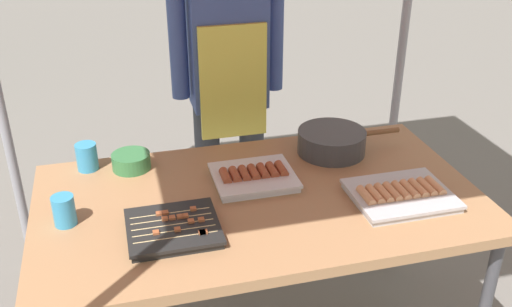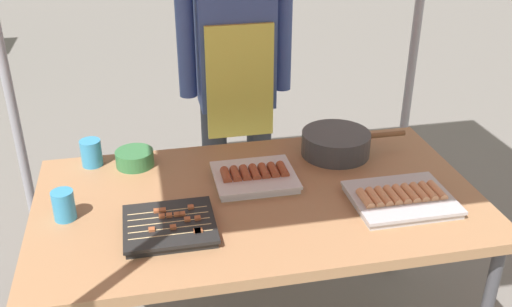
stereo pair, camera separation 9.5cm
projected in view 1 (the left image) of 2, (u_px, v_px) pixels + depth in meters
The scene contains 9 objects.
stall_table at pixel (259, 209), 2.14m from camera, with size 1.60×0.90×0.75m.
tray_grilled_sausages at pixel (401, 195), 2.09m from camera, with size 0.35×0.29×0.05m.
tray_meat_skewers at pixel (174, 228), 1.91m from camera, with size 0.30×0.27×0.04m.
tray_pork_links at pixel (254, 176), 2.21m from camera, with size 0.31×0.26×0.05m.
cooking_wok at pixel (332, 141), 2.41m from camera, with size 0.44×0.28×0.10m.
condiment_bowl at pixel (131, 161), 2.29m from camera, with size 0.15×0.15×0.06m, color #33723F.
drink_cup_near_edge at pixel (64, 211), 1.94m from camera, with size 0.07×0.07×0.11m, color #338CBF.
drink_cup_by_wok at pixel (87, 157), 2.28m from camera, with size 0.08×0.08×0.11m, color #338CBF.
vendor_woman at pixel (228, 76), 2.67m from camera, with size 0.52×0.23×1.61m.
Camera 1 is at (-0.47, -1.75, 1.86)m, focal length 41.05 mm.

